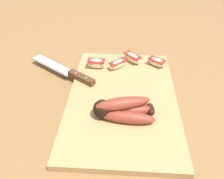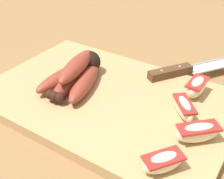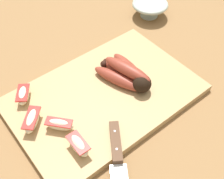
% 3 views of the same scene
% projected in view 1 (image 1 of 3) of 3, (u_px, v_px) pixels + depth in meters
% --- Properties ---
extents(ground_plane, '(6.00, 6.00, 0.00)m').
position_uv_depth(ground_plane, '(122.00, 104.00, 0.66)').
color(ground_plane, olive).
extents(cutting_board, '(0.48, 0.31, 0.02)m').
position_uv_depth(cutting_board, '(122.00, 99.00, 0.66)').
color(cutting_board, tan).
rests_on(cutting_board, ground_plane).
extents(banana_bunch, '(0.11, 0.16, 0.06)m').
position_uv_depth(banana_bunch, '(123.00, 109.00, 0.59)').
color(banana_bunch, black).
rests_on(banana_bunch, cutting_board).
extents(chefs_knife, '(0.18, 0.25, 0.02)m').
position_uv_depth(chefs_knife, '(71.00, 73.00, 0.74)').
color(chefs_knife, silver).
rests_on(chefs_knife, cutting_board).
extents(apple_wedge_near, '(0.06, 0.07, 0.03)m').
position_uv_depth(apple_wedge_near, '(118.00, 64.00, 0.76)').
color(apple_wedge_near, '#F4E5C1').
rests_on(apple_wedge_near, cutting_board).
extents(apple_wedge_middle, '(0.07, 0.07, 0.03)m').
position_uv_depth(apple_wedge_middle, '(133.00, 58.00, 0.79)').
color(apple_wedge_middle, '#F4E5C1').
rests_on(apple_wedge_middle, cutting_board).
extents(apple_wedge_far, '(0.03, 0.06, 0.04)m').
position_uv_depth(apple_wedge_far, '(96.00, 63.00, 0.76)').
color(apple_wedge_far, '#F4E5C1').
rests_on(apple_wedge_far, cutting_board).
extents(apple_wedge_extra, '(0.06, 0.07, 0.03)m').
position_uv_depth(apple_wedge_extra, '(157.00, 62.00, 0.77)').
color(apple_wedge_extra, '#F4E5C1').
rests_on(apple_wedge_extra, cutting_board).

